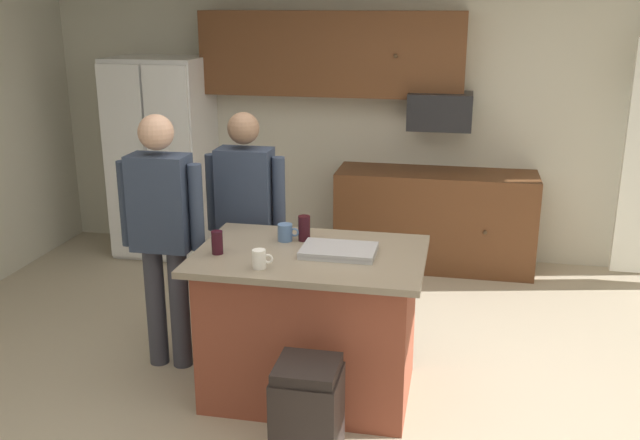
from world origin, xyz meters
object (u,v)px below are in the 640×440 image
at_px(serving_tray, 339,251).
at_px(kitchen_island, 310,323).
at_px(mug_blue_stoneware, 285,232).
at_px(glass_short_whisky, 217,243).
at_px(tumbler_amber, 304,228).
at_px(microwave_over_range, 440,111).
at_px(person_guest_right, 162,226).
at_px(refrigerator, 163,157).
at_px(mug_ceramic_white, 260,259).
at_px(person_elder_center, 246,212).
at_px(trash_bin, 308,417).

bearing_deg(serving_tray, kitchen_island, -177.67).
xyz_separation_m(mug_blue_stoneware, glass_short_whisky, (-0.34, -0.31, 0.02)).
bearing_deg(tumbler_amber, microwave_over_range, 72.06).
height_order(person_guest_right, glass_short_whisky, person_guest_right).
distance_m(refrigerator, glass_short_whisky, 2.86).
relative_size(tumbler_amber, mug_blue_stoneware, 1.18).
xyz_separation_m(kitchen_island, mug_blue_stoneware, (-0.20, 0.18, 0.52)).
distance_m(kitchen_island, glass_short_whisky, 0.77).
height_order(microwave_over_range, mug_blue_stoneware, microwave_over_range).
bearing_deg(microwave_over_range, kitchen_island, -104.67).
xyz_separation_m(person_guest_right, serving_tray, (1.19, -0.16, -0.03)).
bearing_deg(kitchen_island, serving_tray, 2.33).
bearing_deg(refrigerator, mug_blue_stoneware, -51.00).
bearing_deg(microwave_over_range, mug_blue_stoneware, -110.24).
distance_m(mug_ceramic_white, tumbler_amber, 0.55).
distance_m(refrigerator, serving_tray, 3.17).
height_order(refrigerator, person_elder_center, refrigerator).
relative_size(person_guest_right, trash_bin, 2.80).
bearing_deg(tumbler_amber, mug_ceramic_white, -104.66).
height_order(kitchen_island, mug_blue_stoneware, mug_blue_stoneware).
bearing_deg(refrigerator, person_elder_center, -51.30).
height_order(refrigerator, microwave_over_range, refrigerator).
relative_size(person_guest_right, glass_short_whisky, 12.21).
xyz_separation_m(microwave_over_range, kitchen_island, (-0.65, -2.47, -0.98)).
bearing_deg(refrigerator, trash_bin, -55.92).
relative_size(tumbler_amber, trash_bin, 0.26).
xyz_separation_m(microwave_over_range, trash_bin, (-0.50, -3.22, -1.15)).
bearing_deg(person_guest_right, trash_bin, -29.00).
distance_m(mug_ceramic_white, serving_tray, 0.51).
relative_size(person_elder_center, glass_short_whisky, 11.86).
xyz_separation_m(person_guest_right, mug_blue_stoneware, (0.82, 0.01, 0.00)).
relative_size(mug_blue_stoneware, glass_short_whisky, 0.96).
xyz_separation_m(person_elder_center, mug_blue_stoneware, (0.41, -0.49, 0.03)).
xyz_separation_m(kitchen_island, mug_ceramic_white, (-0.22, -0.31, 0.52)).
xyz_separation_m(kitchen_island, person_elder_center, (-0.60, 0.67, 0.48)).
height_order(kitchen_island, trash_bin, kitchen_island).
height_order(mug_ceramic_white, trash_bin, mug_ceramic_white).
bearing_deg(serving_tray, microwave_over_range, 79.13).
bearing_deg(person_guest_right, kitchen_island, -0.00).
height_order(kitchen_island, glass_short_whisky, glass_short_whisky).
bearing_deg(kitchen_island, refrigerator, 129.72).
bearing_deg(tumbler_amber, trash_bin, -76.61).
height_order(refrigerator, serving_tray, refrigerator).
bearing_deg(glass_short_whisky, mug_blue_stoneware, 42.80).
distance_m(mug_blue_stoneware, serving_tray, 0.41).
distance_m(microwave_over_range, mug_ceramic_white, 2.95).
height_order(tumbler_amber, trash_bin, tumbler_amber).
distance_m(person_elder_center, mug_blue_stoneware, 0.64).
height_order(refrigerator, trash_bin, refrigerator).
xyz_separation_m(mug_blue_stoneware, serving_tray, (0.37, -0.17, -0.03)).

